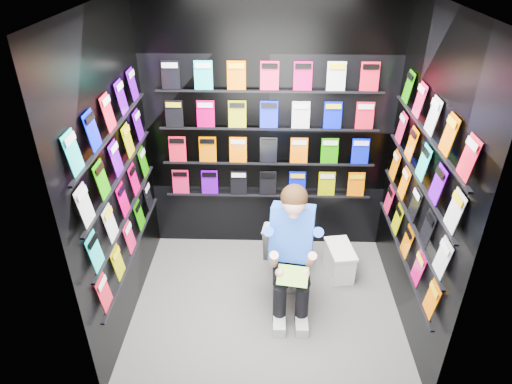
{
  "coord_description": "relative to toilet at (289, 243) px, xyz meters",
  "views": [
    {
      "loc": [
        -0.0,
        -3.11,
        3.03
      ],
      "look_at": [
        -0.1,
        0.15,
        1.12
      ],
      "focal_mm": 32.0,
      "sensor_mm": 36.0,
      "label": 1
    }
  ],
  "objects": [
    {
      "name": "longbox",
      "position": [
        0.51,
        0.0,
        -0.22
      ],
      "size": [
        0.27,
        0.41,
        0.29
      ],
      "primitive_type": "cube",
      "rotation": [
        0.0,
        0.0,
        0.16
      ],
      "color": "white",
      "rests_on": "floor"
    },
    {
      "name": "comics_back",
      "position": [
        -0.21,
        0.5,
        0.94
      ],
      "size": [
        2.1,
        0.06,
        1.37
      ],
      "primitive_type": null,
      "color": "red",
      "rests_on": "wall_back"
    },
    {
      "name": "floor",
      "position": [
        -0.21,
        -0.47,
        -0.37
      ],
      "size": [
        2.4,
        2.4,
        0.0
      ],
      "primitive_type": "plane",
      "color": "#555553",
      "rests_on": "ground"
    },
    {
      "name": "comics_left",
      "position": [
        -1.38,
        -0.47,
        0.94
      ],
      "size": [
        0.06,
        1.7,
        1.37
      ],
      "primitive_type": null,
      "color": "red",
      "rests_on": "wall_left"
    },
    {
      "name": "comics_right",
      "position": [
        0.96,
        -0.47,
        0.94
      ],
      "size": [
        0.06,
        1.7,
        1.37
      ],
      "primitive_type": null,
      "color": "red",
      "rests_on": "wall_right"
    },
    {
      "name": "toilet",
      "position": [
        0.0,
        0.0,
        0.0
      ],
      "size": [
        0.53,
        0.81,
        0.73
      ],
      "primitive_type": "imported",
      "rotation": [
        0.0,
        0.0,
        2.98
      ],
      "color": "white",
      "rests_on": "floor"
    },
    {
      "name": "reader",
      "position": [
        0.0,
        -0.38,
        0.39
      ],
      "size": [
        0.61,
        0.8,
        1.34
      ],
      "primitive_type": null,
      "rotation": [
        0.0,
        0.0,
        -0.16
      ],
      "color": "blue",
      "rests_on": "toilet"
    },
    {
      "name": "wall_left",
      "position": [
        -1.41,
        -0.47,
        0.93
      ],
      "size": [
        0.04,
        2.0,
        2.6
      ],
      "primitive_type": "cube",
      "color": "black",
      "rests_on": "floor"
    },
    {
      "name": "held_comic",
      "position": [
        0.0,
        -0.73,
        0.21
      ],
      "size": [
        0.27,
        0.18,
        0.11
      ],
      "primitive_type": "cube",
      "rotation": [
        -0.96,
        0.0,
        -0.16
      ],
      "color": "green",
      "rests_on": "reader"
    },
    {
      "name": "wall_front",
      "position": [
        -0.21,
        -1.47,
        0.93
      ],
      "size": [
        2.4,
        0.04,
        2.6
      ],
      "primitive_type": "cube",
      "color": "black",
      "rests_on": "floor"
    },
    {
      "name": "wall_right",
      "position": [
        0.99,
        -0.47,
        0.93
      ],
      "size": [
        0.04,
        2.0,
        2.6
      ],
      "primitive_type": "cube",
      "color": "black",
      "rests_on": "floor"
    },
    {
      "name": "ceiling",
      "position": [
        -0.21,
        -0.47,
        2.23
      ],
      "size": [
        2.4,
        2.4,
        0.0
      ],
      "primitive_type": "plane",
      "color": "white",
      "rests_on": "floor"
    },
    {
      "name": "wall_back",
      "position": [
        -0.21,
        0.53,
        0.93
      ],
      "size": [
        2.4,
        0.04,
        2.6
      ],
      "primitive_type": "cube",
      "color": "black",
      "rests_on": "floor"
    },
    {
      "name": "longbox_lid",
      "position": [
        0.51,
        0.0,
        -0.06
      ],
      "size": [
        0.29,
        0.44,
        0.03
      ],
      "primitive_type": "cube",
      "rotation": [
        0.0,
        0.0,
        0.16
      ],
      "color": "white",
      "rests_on": "longbox"
    }
  ]
}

